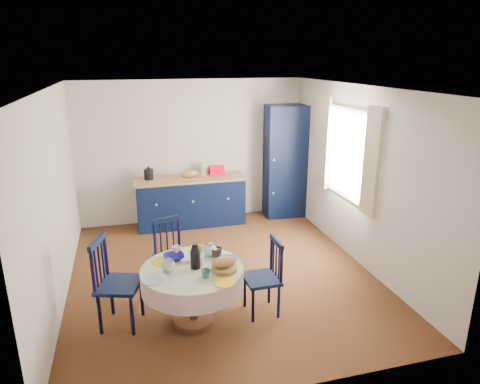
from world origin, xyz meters
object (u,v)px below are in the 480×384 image
object	(u,v)px
mug_b	(206,273)
dining_table	(194,277)
chair_right	(265,276)
mug_a	(168,266)
chair_left	(115,282)
mug_c	(216,252)
chair_far	(172,254)
cobalt_bowl	(174,257)
kitchen_counter	(191,200)
pantry_cabinet	(285,161)
mug_d	(176,250)

from	to	relation	value
mug_b	dining_table	bearing A→B (deg)	110.83
chair_right	mug_a	xyz separation A→B (m)	(-1.08, 0.02, 0.27)
chair_left	mug_b	xyz separation A→B (m)	(0.92, -0.43, 0.20)
dining_table	mug_c	world-z (taller)	dining_table
chair_far	mug_c	bearing A→B (deg)	-73.97
chair_far	cobalt_bowl	size ratio (longest dim) A/B	3.92
dining_table	mug_c	xyz separation A→B (m)	(0.30, 0.20, 0.17)
kitchen_counter	mug_a	bearing A→B (deg)	-102.79
dining_table	pantry_cabinet	bearing A→B (deg)	53.78
pantry_cabinet	mug_a	xyz separation A→B (m)	(-2.46, -2.99, -0.30)
kitchen_counter	mug_a	world-z (taller)	kitchen_counter
mug_a	mug_c	size ratio (longest dim) A/B	0.99
kitchen_counter	mug_c	size ratio (longest dim) A/B	14.40
dining_table	chair_far	xyz separation A→B (m)	(-0.14, 0.82, -0.09)
cobalt_bowl	chair_right	bearing A→B (deg)	-14.85
kitchen_counter	dining_table	world-z (taller)	kitchen_counter
mug_a	cobalt_bowl	xyz separation A→B (m)	(0.09, 0.24, -0.02)
dining_table	chair_left	bearing A→B (deg)	167.63
pantry_cabinet	chair_left	xyz separation A→B (m)	(-3.03, -2.82, -0.50)
mug_a	kitchen_counter	bearing A→B (deg)	76.77
pantry_cabinet	chair_far	world-z (taller)	pantry_cabinet
chair_left	mug_b	world-z (taller)	chair_left
chair_right	mug_c	size ratio (longest dim) A/B	6.73
kitchen_counter	cobalt_bowl	bearing A→B (deg)	-102.23
kitchen_counter	pantry_cabinet	distance (m)	1.86
mug_b	mug_c	world-z (taller)	mug_c
mug_a	mug_d	world-z (taller)	mug_a
kitchen_counter	cobalt_bowl	xyz separation A→B (m)	(-0.61, -2.71, 0.26)
kitchen_counter	cobalt_bowl	size ratio (longest dim) A/B	8.15
mug_a	mug_b	xyz separation A→B (m)	(0.36, -0.25, -0.01)
mug_c	mug_b	bearing A→B (deg)	-114.59
cobalt_bowl	mug_c	bearing A→B (deg)	-5.89
chair_left	chair_right	world-z (taller)	chair_left
chair_far	mug_a	xyz separation A→B (m)	(-0.12, -0.81, 0.26)
chair_right	cobalt_bowl	world-z (taller)	chair_right
chair_left	chair_right	size ratio (longest dim) A/B	1.15
pantry_cabinet	mug_c	size ratio (longest dim) A/B	15.33
kitchen_counter	mug_b	bearing A→B (deg)	-95.57
mug_d	chair_far	bearing A→B (deg)	90.79
chair_right	dining_table	bearing A→B (deg)	-91.28
pantry_cabinet	chair_far	size ratio (longest dim) A/B	2.21
pantry_cabinet	mug_c	distance (m)	3.39
kitchen_counter	chair_right	xyz separation A→B (m)	(0.39, -2.97, 0.01)
chair_left	mug_a	xyz separation A→B (m)	(0.57, -0.17, 0.20)
chair_right	mug_d	xyz separation A→B (m)	(-0.95, 0.39, 0.27)
kitchen_counter	chair_far	bearing A→B (deg)	-104.46
chair_far	chair_right	size ratio (longest dim) A/B	1.03
chair_right	mug_d	world-z (taller)	chair_right
kitchen_counter	chair_left	world-z (taller)	kitchen_counter
chair_left	chair_far	distance (m)	0.94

